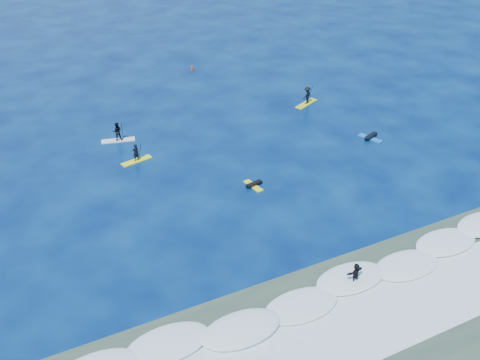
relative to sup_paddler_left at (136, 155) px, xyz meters
name	(u,v)px	position (x,y,z in m)	size (l,w,h in m)	color
ground	(262,205)	(6.55, -10.76, -0.60)	(160.00, 160.00, 0.00)	#030F41
shallow_water	(381,333)	(6.55, -24.76, -0.59)	(90.00, 13.00, 0.01)	#324438
breaking_wave	(340,288)	(6.55, -20.76, -0.60)	(40.00, 6.00, 0.30)	white
whitewater	(370,321)	(6.55, -23.76, -0.60)	(34.00, 5.00, 0.02)	silver
sup_paddler_left	(136,155)	(0.00, 0.00, 0.00)	(2.80, 1.23, 1.91)	#F4F61A
sup_paddler_center	(117,133)	(-0.41, 4.45, 0.20)	(3.14, 1.46, 2.14)	silver
sup_paddler_right	(307,96)	(19.76, 3.89, 0.27)	(3.18, 2.05, 2.21)	yellow
prone_paddler_near	(253,185)	(7.18, -8.07, -0.45)	(1.59, 2.05, 0.42)	yellow
prone_paddler_far	(370,137)	(20.81, -5.53, -0.43)	(1.81, 2.40, 0.49)	#1865B5
wave_surfer	(356,274)	(7.55, -20.89, 0.23)	(2.06, 0.78, 1.45)	white
marker_buoy	(192,68)	(12.68, 18.71, -0.31)	(0.27, 0.27, 0.66)	red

